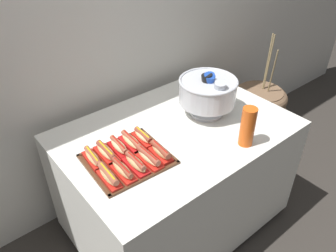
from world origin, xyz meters
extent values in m
plane|color=#38332D|center=(0.00, 0.00, 0.00)|extent=(10.00, 10.00, 0.00)
cube|color=silver|center=(0.00, 0.59, 1.30)|extent=(6.00, 0.10, 2.60)
cube|color=white|center=(0.00, 0.00, 0.41)|extent=(1.34, 0.92, 0.75)
cylinder|color=black|center=(0.55, -0.34, 0.02)|extent=(0.05, 0.05, 0.04)
cylinder|color=black|center=(-0.55, 0.34, 0.02)|extent=(0.05, 0.05, 0.04)
cylinder|color=black|center=(0.55, 0.34, 0.02)|extent=(0.05, 0.05, 0.04)
cylinder|color=brown|center=(1.05, 0.17, 0.30)|extent=(0.36, 0.36, 0.60)
torus|color=brown|center=(1.05, 0.17, 0.06)|extent=(0.50, 0.50, 0.11)
torus|color=brown|center=(1.05, 0.17, 0.18)|extent=(0.53, 0.53, 0.11)
torus|color=brown|center=(1.05, 0.17, 0.30)|extent=(0.50, 0.50, 0.11)
torus|color=brown|center=(1.05, 0.17, 0.42)|extent=(0.47, 0.47, 0.11)
torus|color=brown|center=(1.05, 0.17, 0.54)|extent=(0.44, 0.44, 0.11)
cylinder|color=#937F56|center=(1.11, 0.19, 0.82)|extent=(0.05, 0.02, 0.44)
cylinder|color=#937F56|center=(1.11, 0.20, 0.82)|extent=(0.06, 0.04, 0.45)
cylinder|color=#937F56|center=(1.07, 0.11, 0.78)|extent=(0.04, 0.05, 0.37)
cube|color=#56331E|center=(-0.38, -0.05, 0.79)|extent=(0.42, 0.38, 0.01)
cube|color=#56331E|center=(-0.38, -0.22, 0.80)|extent=(0.41, 0.04, 0.01)
cube|color=#56331E|center=(-0.37, 0.12, 0.80)|extent=(0.41, 0.04, 0.01)
cube|color=#56331E|center=(-0.57, -0.04, 0.80)|extent=(0.04, 0.36, 0.01)
cube|color=#56331E|center=(-0.18, -0.06, 0.80)|extent=(0.04, 0.36, 0.01)
cube|color=red|center=(-0.53, -0.12, 0.81)|extent=(0.07, 0.18, 0.02)
ellipsoid|color=tan|center=(-0.53, -0.12, 0.83)|extent=(0.06, 0.17, 0.04)
cylinder|color=#A8563D|center=(-0.53, -0.12, 0.84)|extent=(0.04, 0.16, 0.03)
cylinder|color=yellow|center=(-0.53, -0.12, 0.86)|extent=(0.02, 0.14, 0.01)
cube|color=red|center=(-0.45, -0.13, 0.81)|extent=(0.07, 0.18, 0.02)
ellipsoid|color=tan|center=(-0.45, -0.13, 0.83)|extent=(0.05, 0.17, 0.04)
cylinder|color=brown|center=(-0.45, -0.13, 0.84)|extent=(0.03, 0.16, 0.03)
cylinder|color=red|center=(-0.45, -0.13, 0.85)|extent=(0.01, 0.14, 0.01)
cube|color=red|center=(-0.38, -0.13, 0.81)|extent=(0.07, 0.17, 0.02)
ellipsoid|color=tan|center=(-0.38, -0.13, 0.83)|extent=(0.06, 0.16, 0.04)
cylinder|color=#9E4C38|center=(-0.38, -0.13, 0.84)|extent=(0.03, 0.15, 0.03)
cylinder|color=red|center=(-0.38, -0.13, 0.86)|extent=(0.01, 0.13, 0.01)
cube|color=red|center=(-0.30, -0.14, 0.81)|extent=(0.06, 0.18, 0.02)
ellipsoid|color=beige|center=(-0.30, -0.14, 0.83)|extent=(0.05, 0.17, 0.04)
cylinder|color=#9E4C38|center=(-0.30, -0.14, 0.84)|extent=(0.03, 0.17, 0.03)
cylinder|color=red|center=(-0.30, -0.14, 0.86)|extent=(0.01, 0.14, 0.01)
cube|color=red|center=(-0.23, -0.14, 0.81)|extent=(0.07, 0.16, 0.02)
ellipsoid|color=tan|center=(-0.23, -0.14, 0.83)|extent=(0.06, 0.14, 0.04)
cylinder|color=brown|center=(-0.23, -0.14, 0.84)|extent=(0.05, 0.15, 0.03)
cylinder|color=red|center=(-0.23, -0.14, 0.86)|extent=(0.02, 0.12, 0.01)
cube|color=red|center=(-0.52, 0.04, 0.81)|extent=(0.07, 0.18, 0.02)
ellipsoid|color=tan|center=(-0.52, 0.04, 0.83)|extent=(0.06, 0.16, 0.04)
cylinder|color=#A8563D|center=(-0.52, 0.04, 0.84)|extent=(0.04, 0.16, 0.03)
cylinder|color=yellow|center=(-0.52, 0.04, 0.85)|extent=(0.02, 0.13, 0.01)
cube|color=red|center=(-0.45, 0.04, 0.81)|extent=(0.07, 0.18, 0.02)
ellipsoid|color=#E0BC7F|center=(-0.45, 0.04, 0.83)|extent=(0.06, 0.17, 0.04)
cylinder|color=brown|center=(-0.45, 0.04, 0.84)|extent=(0.04, 0.16, 0.03)
cylinder|color=yellow|center=(-0.45, 0.04, 0.85)|extent=(0.01, 0.13, 0.01)
cube|color=#B21414|center=(-0.37, 0.03, 0.81)|extent=(0.08, 0.17, 0.02)
ellipsoid|color=beige|center=(-0.37, 0.03, 0.83)|extent=(0.06, 0.16, 0.04)
cylinder|color=#A8563D|center=(-0.37, 0.03, 0.84)|extent=(0.04, 0.16, 0.03)
cylinder|color=red|center=(-0.37, 0.03, 0.85)|extent=(0.02, 0.13, 0.01)
cube|color=red|center=(-0.30, 0.03, 0.81)|extent=(0.08, 0.18, 0.02)
ellipsoid|color=#E0BC7F|center=(-0.30, 0.03, 0.83)|extent=(0.06, 0.17, 0.04)
cylinder|color=#A8563D|center=(-0.30, 0.03, 0.84)|extent=(0.04, 0.17, 0.03)
cylinder|color=red|center=(-0.30, 0.03, 0.85)|extent=(0.01, 0.14, 0.01)
cube|color=red|center=(-0.22, 0.02, 0.81)|extent=(0.07, 0.16, 0.02)
ellipsoid|color=beige|center=(-0.22, 0.02, 0.83)|extent=(0.06, 0.15, 0.04)
cylinder|color=brown|center=(-0.22, 0.02, 0.84)|extent=(0.04, 0.14, 0.03)
cylinder|color=yellow|center=(-0.22, 0.02, 0.85)|extent=(0.01, 0.12, 0.01)
cylinder|color=silver|center=(0.25, 0.01, 0.80)|extent=(0.21, 0.21, 0.02)
cone|color=silver|center=(0.25, 0.01, 0.84)|extent=(0.07, 0.07, 0.07)
cylinder|color=silver|center=(0.25, 0.01, 0.94)|extent=(0.34, 0.34, 0.14)
torus|color=silver|center=(0.25, 0.01, 1.01)|extent=(0.35, 0.35, 0.02)
cylinder|color=#1E47B2|center=(0.27, 0.02, 0.99)|extent=(0.11, 0.09, 0.14)
cylinder|color=#1E47B2|center=(0.25, 0.01, 0.99)|extent=(0.10, 0.12, 0.14)
cylinder|color=black|center=(0.24, 0.01, 0.99)|extent=(0.11, 0.11, 0.13)
cylinder|color=#B7BCC6|center=(0.24, -0.09, 0.99)|extent=(0.11, 0.11, 0.14)
cylinder|color=#EA5B19|center=(0.20, -0.34, 0.85)|extent=(0.08, 0.08, 0.12)
cylinder|color=#EA5B19|center=(0.20, -0.34, 0.87)|extent=(0.08, 0.08, 0.12)
cylinder|color=#EA5B19|center=(0.20, -0.34, 0.89)|extent=(0.08, 0.08, 0.12)
cylinder|color=#EA5B19|center=(0.20, -0.34, 0.91)|extent=(0.08, 0.08, 0.12)
cylinder|color=#EA5B19|center=(0.20, -0.34, 0.93)|extent=(0.08, 0.08, 0.12)
cylinder|color=#EA5B19|center=(0.20, -0.34, 0.95)|extent=(0.08, 0.08, 0.12)
camera|label=1|loc=(-1.04, -1.18, 1.92)|focal=35.68mm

